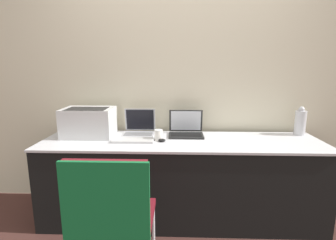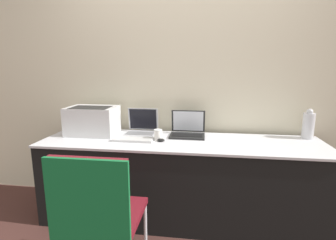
# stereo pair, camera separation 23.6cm
# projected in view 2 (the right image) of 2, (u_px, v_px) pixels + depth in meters

# --- Properties ---
(ground_plane) EXTENTS (14.00, 14.00, 0.00)m
(ground_plane) POSITION_uv_depth(u_px,v_px,m) (177.00, 238.00, 2.19)
(ground_plane) COLOR #472823
(wall_back) EXTENTS (8.00, 0.05, 2.60)m
(wall_back) POSITION_uv_depth(u_px,v_px,m) (185.00, 77.00, 2.65)
(wall_back) COLOR beige
(wall_back) RESTS_ON ground_plane
(table) EXTENTS (2.52, 0.66, 0.76)m
(table) POSITION_uv_depth(u_px,v_px,m) (181.00, 180.00, 2.43)
(table) COLOR black
(table) RESTS_ON ground_plane
(printer) EXTENTS (0.47, 0.33, 0.27)m
(printer) POSITION_uv_depth(u_px,v_px,m) (92.00, 120.00, 2.55)
(printer) COLOR silver
(printer) RESTS_ON table
(laptop_left) EXTENTS (0.30, 0.27, 0.24)m
(laptop_left) POSITION_uv_depth(u_px,v_px,m) (141.00, 128.00, 2.59)
(laptop_left) COLOR #B7B7BC
(laptop_left) RESTS_ON table
(laptop_right) EXTENTS (0.33, 0.26, 0.24)m
(laptop_right) POSITION_uv_depth(u_px,v_px,m) (188.00, 130.00, 2.51)
(laptop_right) COLOR black
(laptop_right) RESTS_ON table
(external_keyboard) EXTENTS (0.37, 0.15, 0.02)m
(external_keyboard) POSITION_uv_depth(u_px,v_px,m) (133.00, 139.00, 2.36)
(external_keyboard) COLOR silver
(external_keyboard) RESTS_ON table
(coffee_cup) EXTENTS (0.07, 0.07, 0.10)m
(coffee_cup) POSITION_uv_depth(u_px,v_px,m) (158.00, 135.00, 2.36)
(coffee_cup) COLOR white
(coffee_cup) RESTS_ON table
(mouse) EXTENTS (0.07, 0.05, 0.03)m
(mouse) POSITION_uv_depth(u_px,v_px,m) (161.00, 140.00, 2.32)
(mouse) COLOR black
(mouse) RESTS_ON table
(metal_pitcher) EXTENTS (0.10, 0.10, 0.28)m
(metal_pitcher) POSITION_uv_depth(u_px,v_px,m) (308.00, 125.00, 2.40)
(metal_pitcher) COLOR silver
(metal_pitcher) RESTS_ON table
(chair) EXTENTS (0.47, 0.50, 0.94)m
(chair) POSITION_uv_depth(u_px,v_px,m) (97.00, 209.00, 1.56)
(chair) COLOR maroon
(chair) RESTS_ON ground_plane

